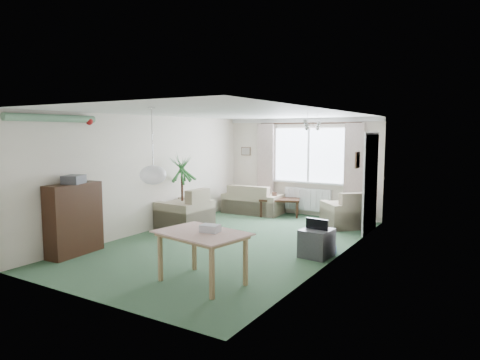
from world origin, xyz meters
The scene contains 25 objects.
ground centered at (0.00, 0.00, 0.00)m, with size 6.50×6.50×0.00m, color #33553A.
window centered at (0.20, 3.23, 1.50)m, with size 1.80×0.03×1.30m, color white.
curtain_rod centered at (0.20, 3.15, 2.27)m, with size 2.60×0.03×0.03m, color black.
curtain_left centered at (-0.95, 3.13, 1.27)m, with size 0.45×0.08×2.00m, color beige.
curtain_right centered at (1.35, 3.13, 1.27)m, with size 0.45×0.08×2.00m, color beige.
radiator centered at (0.20, 3.19, 0.40)m, with size 1.20×0.10×0.55m, color white.
doorway centered at (1.99, 2.20, 1.00)m, with size 0.03×0.95×2.00m, color black.
pendant_lamp centered at (0.20, -2.30, 1.48)m, with size 0.36×0.36×0.36m, color white.
tinsel_garland centered at (-1.92, -2.30, 2.28)m, with size 1.60×1.60×0.12m, color #196626.
bauble_cluster_a centered at (1.30, 0.90, 2.22)m, with size 0.20×0.20×0.20m, color silver.
bauble_cluster_b centered at (1.60, -0.30, 2.22)m, with size 0.20×0.20×0.20m, color silver.
wall_picture_back centered at (-1.60, 3.23, 1.55)m, with size 0.28×0.03×0.22m, color brown.
wall_picture_right centered at (1.98, 1.20, 1.55)m, with size 0.03×0.24×0.30m, color brown.
sofa centered at (-1.10, 2.75, 0.37)m, with size 1.46×0.77×0.73m, color beige.
armchair_corner centered at (1.41, 2.42, 0.39)m, with size 0.88×0.84×0.79m, color tan.
armchair_left centered at (-1.50, 0.48, 0.43)m, with size 0.97×0.92×0.87m, color beige.
coffee_table centered at (-0.35, 2.75, 0.22)m, with size 0.97×0.54×0.43m, color black.
photo_frame centered at (-0.47, 2.70, 0.51)m, with size 0.12×0.02×0.16m, color #4F3229.
bookshelf centered at (-1.84, -2.04, 0.60)m, with size 0.33×0.99×1.21m, color black.
hifi_box centered at (-1.80, -2.04, 1.28)m, with size 0.28×0.35×0.14m, color #39393E.
houseplant centered at (-1.65, 0.59, 0.80)m, with size 0.69×0.69×1.60m, color #205D26.
dining_table centered at (0.82, -2.04, 0.35)m, with size 1.11×0.74×0.69m, color tan.
gift_box centered at (0.92, -1.98, 0.75)m, with size 0.25×0.18×0.12m, color silver.
tv_cube centered at (1.70, -0.05, 0.23)m, with size 0.46×0.51×0.46m, color #323337.
pet_bed centered at (1.65, 0.26, 0.05)m, with size 0.54×0.54×0.11m, color navy.
Camera 1 is at (4.21, -6.61, 2.06)m, focal length 32.00 mm.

